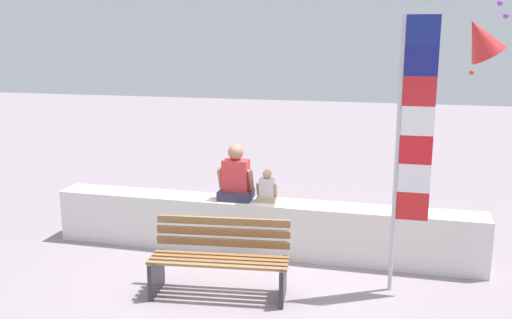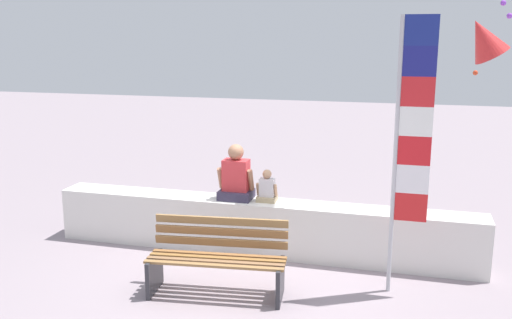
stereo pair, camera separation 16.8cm
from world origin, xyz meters
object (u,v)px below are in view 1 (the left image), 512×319
(park_bench, at_px, (220,260))
(person_child, at_px, (267,189))
(person_adult, at_px, (236,178))
(kite_red, at_px, (480,38))
(flag_banner, at_px, (410,135))

(park_bench, distance_m, person_child, 1.53)
(park_bench, height_order, person_adult, person_adult)
(park_bench, relative_size, kite_red, 1.75)
(kite_red, bearing_deg, person_adult, -150.13)
(person_child, relative_size, flag_banner, 0.14)
(person_adult, bearing_deg, kite_red, 29.87)
(park_bench, relative_size, person_child, 3.73)
(person_child, relative_size, kite_red, 0.47)
(flag_banner, distance_m, kite_red, 3.13)
(person_adult, relative_size, flag_banner, 0.24)
(flag_banner, relative_size, kite_red, 3.36)
(person_child, height_order, flag_banner, flag_banner)
(park_bench, distance_m, person_adult, 1.57)
(flag_banner, bearing_deg, person_child, 156.20)
(person_adult, xyz_separation_m, person_child, (0.45, 0.00, -0.13))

